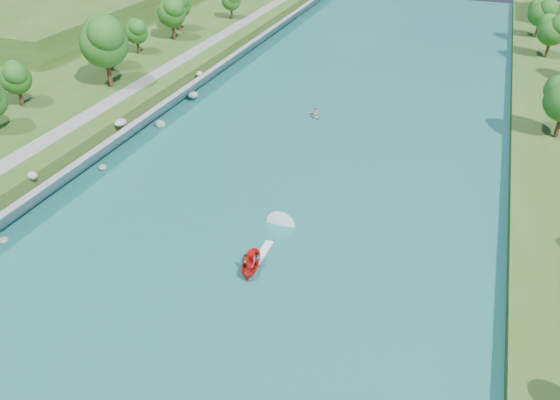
% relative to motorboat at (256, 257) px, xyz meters
% --- Properties ---
extents(ground, '(260.00, 260.00, 0.00)m').
position_rel_motorboat_xyz_m(ground, '(-2.78, -1.66, -0.84)').
color(ground, '#2D5119').
rests_on(ground, ground).
extents(river_water, '(55.00, 240.00, 0.10)m').
position_rel_motorboat_xyz_m(river_water, '(-2.78, 18.34, -0.79)').
color(river_water, '#1B686A').
rests_on(river_water, ground).
extents(riprap_bank, '(4.64, 236.00, 4.32)m').
position_rel_motorboat_xyz_m(riprap_bank, '(-28.63, 18.07, 0.96)').
color(riprap_bank, slate).
rests_on(riprap_bank, ground).
extents(riverside_path, '(3.00, 200.00, 0.10)m').
position_rel_motorboat_xyz_m(riverside_path, '(-35.28, 18.34, 2.71)').
color(riverside_path, gray).
rests_on(riverside_path, berm_west).
extents(motorboat, '(3.60, 19.05, 2.22)m').
position_rel_motorboat_xyz_m(motorboat, '(0.00, 0.00, 0.00)').
color(motorboat, red).
rests_on(motorboat, river_water).
extents(raft, '(3.45, 3.56, 1.65)m').
position_rel_motorboat_xyz_m(raft, '(-5.40, 38.72, -0.37)').
color(raft, '#9C9EA5').
rests_on(raft, river_water).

